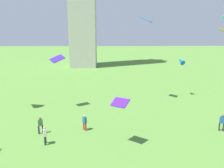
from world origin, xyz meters
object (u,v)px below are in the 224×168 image
Objects in this scene: person_1 at (45,134)px; kite_flying_0 at (146,20)px; kite_flying_4 at (120,103)px; kite_flying_6 at (181,61)px; person_2 at (40,124)px; kite_flying_2 at (57,59)px; kite_flying_1 at (223,30)px; person_3 at (85,121)px; person_5 at (222,122)px.

person_1 is 18.35m from kite_flying_0.
kite_flying_0 is at bearing 110.29° from kite_flying_4.
person_2 is at bearing 13.17° from kite_flying_6.
kite_flying_2 is 17.03m from kite_flying_6.
kite_flying_1 reaches higher than kite_flying_4.
kite_flying_1 is at bearing 120.48° from kite_flying_6.
kite_flying_6 is (-4.03, 2.99, -4.24)m from kite_flying_1.
person_3 is 0.91× the size of kite_flying_0.
kite_flying_4 is (6.92, -9.38, -2.35)m from kite_flying_2.
kite_flying_6 is (15.68, 14.18, 4.14)m from person_1.
person_1 is 0.94× the size of kite_flying_0.
kite_flying_2 is 11.89m from kite_flying_4.
person_3 is 20.45m from kite_flying_1.
person_1 is at bearing -143.41° from kite_flying_4.
person_1 is at bearing -87.09° from person_2.
kite_flying_2 reaches higher than person_5.
kite_flying_2 is (-16.80, 6.95, 5.15)m from person_5.
kite_flying_0 is 1.04× the size of kite_flying_4.
kite_flying_1 reaches higher than person_3.
person_3 is at bearing -12.40° from person_2.
kite_flying_1 is 0.65× the size of kite_flying_2.
kite_flying_6 is (16.62, 12.12, 4.13)m from person_2.
kite_flying_0 is at bearing 19.81° from person_2.
kite_flying_2 reaches higher than kite_flying_6.
person_5 is at bearing 107.21° from kite_flying_1.
person_5 is 12.70m from kite_flying_1.
kite_flying_4 is at bearing 33.95° from kite_flying_6.
kite_flying_2 is (-0.58, 9.23, 5.17)m from person_1.
person_5 is 0.96× the size of kite_flying_0.
kite_flying_0 is at bearing -47.39° from person_1.
person_5 is 18.90m from kite_flying_2.
kite_flying_6 is at bearing 93.69° from person_3.
kite_flying_4 is at bearing -38.54° from person_2.
person_2 is 17.16m from person_5.
kite_flying_6 is at bearing -120.24° from kite_flying_0.
kite_flying_0 reaches higher than person_2.
person_2 is 24.08m from kite_flying_1.
person_2 reaches higher than person_1.
person_5 is (16.22, 2.28, 0.03)m from person_1.
person_1 is 0.97× the size of kite_flying_4.
kite_flying_1 is (3.49, 8.91, 8.35)m from person_5.
kite_flying_6 is (12.58, 11.46, 4.17)m from person_3.
person_3 is 0.83× the size of kite_flying_2.
person_3 is 13.13m from person_5.
person_1 is at bearing 19.21° from kite_flying_6.
person_2 is 1.34× the size of kite_flying_1.
kite_flying_0 is at bearing -0.16° from kite_flying_6.
kite_flying_6 is at bearing 94.77° from kite_flying_4.
person_2 is at bearing 62.45° from kite_flying_1.
kite_flying_6 reaches higher than person_2.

